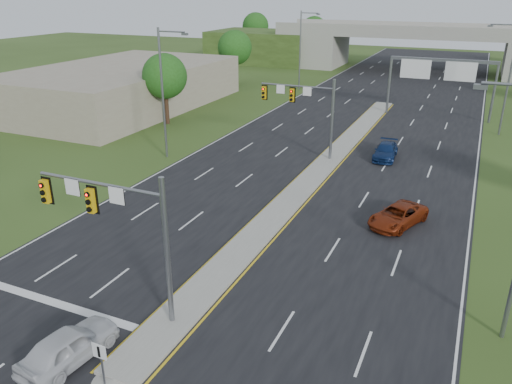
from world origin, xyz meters
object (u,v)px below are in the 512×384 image
Objects in this scene: signal_mast_far at (307,104)px; car_far_b at (386,151)px; signal_mast_near at (120,220)px; overpass at (418,51)px; car_white at (69,345)px; sign_gantry at (440,72)px; car_far_a at (398,216)px; keep_right_sign at (101,360)px.

car_far_b is at bearing 21.19° from signal_mast_far.
overpass is (2.26, 80.07, -1.17)m from signal_mast_near.
signal_mast_far is at bearing 90.00° from signal_mast_near.
signal_mast_far is at bearing -83.57° from car_white.
signal_mast_far is 21.91m from sign_gantry.
car_far_b is (-3.22, 13.16, 0.02)m from car_far_a.
signal_mast_near reaches higher than car_far_a.
keep_right_sign is 0.51× the size of car_white.
signal_mast_near is 0.09× the size of overpass.
signal_mast_near reaches higher than sign_gantry.
car_white is at bearing -91.64° from overpass.
car_far_b is (6.70, 31.21, -0.08)m from car_white.
signal_mast_near is 5.94m from keep_right_sign.
signal_mast_far is (0.00, 25.00, 0.00)m from signal_mast_near.
overpass is (-6.68, 35.08, -1.69)m from sign_gantry.
car_far_a is (0.83, -30.61, -4.58)m from sign_gantry.
signal_mast_far is 3.18× the size of keep_right_sign.
overpass reaches higher than signal_mast_far.
sign_gantry is at bearing -93.88° from car_white.
overpass is 83.82m from car_white.
car_far_b is at bearing 82.34° from keep_right_sign.
signal_mast_far is at bearing -161.93° from car_far_b.
overpass reaches higher than keep_right_sign.
signal_mast_near reaches higher than keep_right_sign.
car_white is at bearing 161.71° from keep_right_sign.
keep_right_sign reaches higher than car_far_a.
keep_right_sign is at bearing -100.77° from car_far_b.
sign_gantry is 35.75m from overpass.
sign_gantry reaches higher than keep_right_sign.
car_white reaches higher than car_far_b.
signal_mast_far is 15.00m from car_far_a.
overpass is 18.68× the size of car_white.
signal_mast_far is 1.53× the size of car_far_a.
signal_mast_near is 1.53× the size of car_far_a.
car_white is at bearing -92.04° from signal_mast_near.
overpass is at bearing -84.95° from car_white.
sign_gantry is 2.53× the size of car_far_a.
signal_mast_near is at bearing -90.00° from signal_mast_far.
sign_gantry reaches higher than car_far_a.
sign_gantry is 18.19m from car_far_b.
sign_gantry reaches higher than car_far_b.
car_white is (-2.39, 0.79, -0.77)m from keep_right_sign.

